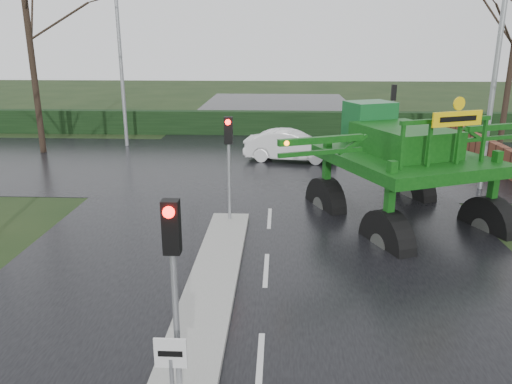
{
  "coord_description": "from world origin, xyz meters",
  "views": [
    {
      "loc": [
        0.31,
        -7.95,
        5.77
      ],
      "look_at": [
        -0.29,
        4.51,
        2.0
      ],
      "focal_mm": 35.0,
      "sensor_mm": 36.0,
      "label": 1
    }
  ],
  "objects_px": {
    "traffic_signal_mid": "(229,147)",
    "traffic_signal_far": "(393,102)",
    "traffic_signal_near": "(173,258)",
    "street_light_left_far": "(124,37)",
    "crop_sprayer": "(388,160)",
    "keep_left_sign": "(171,364)",
    "street_light_right": "(492,35)",
    "white_sedan": "(291,161)"
  },
  "relations": [
    {
      "from": "traffic_signal_mid",
      "to": "traffic_signal_far",
      "type": "height_order",
      "value": "same"
    },
    {
      "from": "traffic_signal_near",
      "to": "street_light_left_far",
      "type": "bearing_deg",
      "value": 108.17
    },
    {
      "from": "traffic_signal_near",
      "to": "crop_sprayer",
      "type": "distance_m",
      "value": 8.55
    },
    {
      "from": "keep_left_sign",
      "to": "traffic_signal_mid",
      "type": "relative_size",
      "value": 0.38
    },
    {
      "from": "traffic_signal_far",
      "to": "street_light_right",
      "type": "distance_m",
      "value": 8.86
    },
    {
      "from": "street_light_right",
      "to": "white_sedan",
      "type": "bearing_deg",
      "value": 147.49
    },
    {
      "from": "white_sedan",
      "to": "traffic_signal_mid",
      "type": "bearing_deg",
      "value": 175.26
    },
    {
      "from": "white_sedan",
      "to": "keep_left_sign",
      "type": "bearing_deg",
      "value": -178.22
    },
    {
      "from": "traffic_signal_near",
      "to": "street_light_left_far",
      "type": "distance_m",
      "value": 22.37
    },
    {
      "from": "traffic_signal_near",
      "to": "traffic_signal_mid",
      "type": "relative_size",
      "value": 1.0
    },
    {
      "from": "traffic_signal_near",
      "to": "traffic_signal_far",
      "type": "relative_size",
      "value": 1.0
    },
    {
      "from": "traffic_signal_mid",
      "to": "white_sedan",
      "type": "height_order",
      "value": "traffic_signal_mid"
    },
    {
      "from": "traffic_signal_near",
      "to": "traffic_signal_far",
      "type": "bearing_deg",
      "value": 69.64
    },
    {
      "from": "keep_left_sign",
      "to": "traffic_signal_mid",
      "type": "distance_m",
      "value": 9.12
    },
    {
      "from": "traffic_signal_mid",
      "to": "street_light_left_far",
      "type": "bearing_deg",
      "value": 118.86
    },
    {
      "from": "traffic_signal_near",
      "to": "crop_sprayer",
      "type": "xyz_separation_m",
      "value": [
        4.7,
        7.14,
        -0.06
      ]
    },
    {
      "from": "traffic_signal_mid",
      "to": "street_light_left_far",
      "type": "xyz_separation_m",
      "value": [
        -6.89,
        12.51,
        3.4
      ]
    },
    {
      "from": "keep_left_sign",
      "to": "traffic_signal_mid",
      "type": "bearing_deg",
      "value": 90.0
    },
    {
      "from": "keep_left_sign",
      "to": "street_light_right",
      "type": "relative_size",
      "value": 0.14
    },
    {
      "from": "keep_left_sign",
      "to": "traffic_signal_far",
      "type": "height_order",
      "value": "traffic_signal_far"
    },
    {
      "from": "keep_left_sign",
      "to": "street_light_left_far",
      "type": "distance_m",
      "value": 23.11
    },
    {
      "from": "keep_left_sign",
      "to": "street_light_right",
      "type": "height_order",
      "value": "street_light_right"
    },
    {
      "from": "traffic_signal_near",
      "to": "street_light_left_far",
      "type": "height_order",
      "value": "street_light_left_far"
    },
    {
      "from": "traffic_signal_mid",
      "to": "white_sedan",
      "type": "bearing_deg",
      "value": 76.64
    },
    {
      "from": "traffic_signal_near",
      "to": "street_light_right",
      "type": "relative_size",
      "value": 0.35
    },
    {
      "from": "traffic_signal_near",
      "to": "crop_sprayer",
      "type": "bearing_deg",
      "value": 56.65
    },
    {
      "from": "street_light_left_far",
      "to": "traffic_signal_near",
      "type": "bearing_deg",
      "value": -71.83
    },
    {
      "from": "street_light_right",
      "to": "crop_sprayer",
      "type": "relative_size",
      "value": 1.12
    },
    {
      "from": "keep_left_sign",
      "to": "traffic_signal_mid",
      "type": "height_order",
      "value": "traffic_signal_mid"
    },
    {
      "from": "keep_left_sign",
      "to": "traffic_signal_far",
      "type": "xyz_separation_m",
      "value": [
        7.8,
        21.51,
        1.53
      ]
    },
    {
      "from": "crop_sprayer",
      "to": "white_sedan",
      "type": "height_order",
      "value": "crop_sprayer"
    },
    {
      "from": "traffic_signal_near",
      "to": "traffic_signal_mid",
      "type": "distance_m",
      "value": 8.5
    },
    {
      "from": "keep_left_sign",
      "to": "street_light_left_far",
      "type": "relative_size",
      "value": 0.14
    },
    {
      "from": "traffic_signal_near",
      "to": "keep_left_sign",
      "type": "bearing_deg",
      "value": -90.0
    },
    {
      "from": "crop_sprayer",
      "to": "street_light_left_far",
      "type": "bearing_deg",
      "value": 106.89
    },
    {
      "from": "traffic_signal_near",
      "to": "street_light_right",
      "type": "distance_m",
      "value": 16.46
    },
    {
      "from": "crop_sprayer",
      "to": "white_sedan",
      "type": "relative_size",
      "value": 1.93
    },
    {
      "from": "keep_left_sign",
      "to": "white_sedan",
      "type": "bearing_deg",
      "value": 83.16
    },
    {
      "from": "keep_left_sign",
      "to": "crop_sprayer",
      "type": "xyz_separation_m",
      "value": [
        4.7,
        7.64,
        1.47
      ]
    },
    {
      "from": "traffic_signal_mid",
      "to": "crop_sprayer",
      "type": "relative_size",
      "value": 0.4
    },
    {
      "from": "traffic_signal_near",
      "to": "white_sedan",
      "type": "distance_m",
      "value": 17.99
    },
    {
      "from": "street_light_right",
      "to": "traffic_signal_near",
      "type": "bearing_deg",
      "value": -126.13
    }
  ]
}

